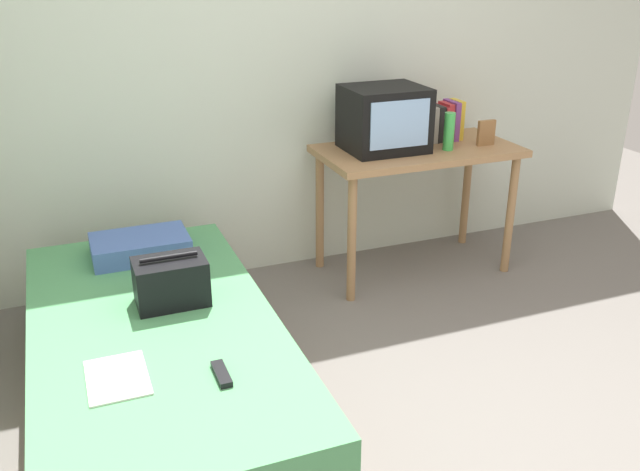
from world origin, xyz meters
The scene contains 12 objects.
ground_plane centered at (0.00, 0.00, 0.00)m, with size 8.00×8.00×0.00m, color slate.
wall_back centered at (0.00, 2.00, 1.30)m, with size 5.20×0.10×2.60m, color silver.
bed centered at (-1.02, 0.71, 0.22)m, with size 1.00×2.00×0.44m.
desk centered at (0.66, 1.59, 0.67)m, with size 1.16×0.60×0.77m.
tv centered at (0.46, 1.63, 0.95)m, with size 0.44×0.39×0.36m.
water_bottle centered at (0.80, 1.49, 0.88)m, with size 0.06×0.06×0.22m, color green.
book_row centered at (0.89, 1.70, 0.89)m, with size 0.21×0.16×0.23m.
picture_frame centered at (1.06, 1.50, 0.85)m, with size 0.11×0.02×0.15m, color olive.
pillow centered at (-0.98, 1.40, 0.49)m, with size 0.46×0.30×0.10m, color #4766AD.
handbag centered at (-0.92, 0.85, 0.54)m, with size 0.30×0.20×0.22m.
magazine centered at (-1.20, 0.36, 0.44)m, with size 0.21×0.29×0.01m, color white.
remote_dark centered at (-0.86, 0.23, 0.45)m, with size 0.04×0.16×0.02m, color black.
Camera 1 is at (-1.28, -1.80, 1.84)m, focal length 38.45 mm.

